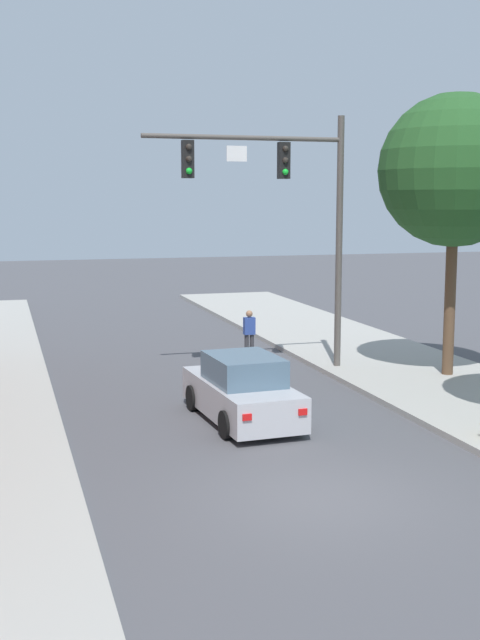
{
  "coord_description": "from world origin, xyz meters",
  "views": [
    {
      "loc": [
        -5.22,
        -12.86,
        5.19
      ],
      "look_at": [
        0.9,
        7.96,
        2.0
      ],
      "focal_mm": 45.91,
      "sensor_mm": 36.0,
      "label": 1
    }
  ],
  "objects_px": {
    "traffic_signal_mast": "(287,196)",
    "pedestrian_crossing_road": "(249,332)",
    "street_tree_second": "(455,171)",
    "car_lead_silver": "(242,391)"
  },
  "relations": [
    {
      "from": "traffic_signal_mast",
      "to": "pedestrian_crossing_road",
      "type": "xyz_separation_m",
      "value": [
        -0.43,
        2.34,
        -4.4
      ]
    },
    {
      "from": "pedestrian_crossing_road",
      "to": "traffic_signal_mast",
      "type": "bearing_deg",
      "value": -79.68
    },
    {
      "from": "street_tree_second",
      "to": "traffic_signal_mast",
      "type": "bearing_deg",
      "value": 154.46
    },
    {
      "from": "pedestrian_crossing_road",
      "to": "street_tree_second",
      "type": "relative_size",
      "value": 0.2
    },
    {
      "from": "traffic_signal_mast",
      "to": "street_tree_second",
      "type": "height_order",
      "value": "street_tree_second"
    },
    {
      "from": "traffic_signal_mast",
      "to": "car_lead_silver",
      "type": "xyz_separation_m",
      "value": [
        -2.78,
        -4.77,
        -4.59
      ]
    },
    {
      "from": "traffic_signal_mast",
      "to": "pedestrian_crossing_road",
      "type": "relative_size",
      "value": 4.57
    },
    {
      "from": "car_lead_silver",
      "to": "pedestrian_crossing_road",
      "type": "bearing_deg",
      "value": 71.68
    },
    {
      "from": "street_tree_second",
      "to": "car_lead_silver",
      "type": "bearing_deg",
      "value": -158.99
    },
    {
      "from": "pedestrian_crossing_road",
      "to": "car_lead_silver",
      "type": "bearing_deg",
      "value": -108.32
    }
  ]
}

